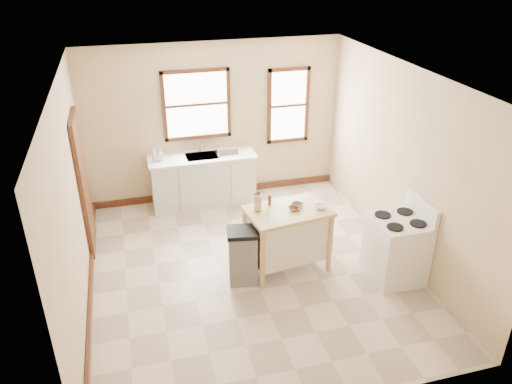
{
  "coord_description": "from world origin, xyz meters",
  "views": [
    {
      "loc": [
        -1.48,
        -5.75,
        4.28
      ],
      "look_at": [
        0.19,
        0.4,
        1.04
      ],
      "focal_mm": 35.0,
      "sensor_mm": 36.0,
      "label": 1
    }
  ],
  "objects_px": {
    "soap_bottle_b": "(161,155)",
    "dish_rack": "(227,151)",
    "bowl_c": "(321,207)",
    "pepper_grinder": "(270,200)",
    "trash_bin": "(243,256)",
    "soap_bottle_a": "(154,155)",
    "bowl_b": "(297,205)",
    "knife_block": "(258,203)",
    "gas_stove": "(397,240)",
    "kitchen_island": "(287,238)",
    "bowl_a": "(294,209)"
  },
  "relations": [
    {
      "from": "soap_bottle_a",
      "to": "knife_block",
      "type": "relative_size",
      "value": 1.08
    },
    {
      "from": "knife_block",
      "to": "bowl_b",
      "type": "height_order",
      "value": "knife_block"
    },
    {
      "from": "bowl_c",
      "to": "pepper_grinder",
      "type": "bearing_deg",
      "value": 156.04
    },
    {
      "from": "kitchen_island",
      "to": "bowl_a",
      "type": "height_order",
      "value": "bowl_a"
    },
    {
      "from": "gas_stove",
      "to": "bowl_c",
      "type": "bearing_deg",
      "value": 149.99
    },
    {
      "from": "bowl_a",
      "to": "dish_rack",
      "type": "bearing_deg",
      "value": 101.63
    },
    {
      "from": "soap_bottle_a",
      "to": "gas_stove",
      "type": "relative_size",
      "value": 0.18
    },
    {
      "from": "bowl_c",
      "to": "soap_bottle_b",
      "type": "bearing_deg",
      "value": 130.39
    },
    {
      "from": "dish_rack",
      "to": "pepper_grinder",
      "type": "distance_m",
      "value": 2.03
    },
    {
      "from": "soap_bottle_b",
      "to": "bowl_a",
      "type": "height_order",
      "value": "soap_bottle_b"
    },
    {
      "from": "kitchen_island",
      "to": "trash_bin",
      "type": "distance_m",
      "value": 0.72
    },
    {
      "from": "knife_block",
      "to": "trash_bin",
      "type": "height_order",
      "value": "knife_block"
    },
    {
      "from": "bowl_c",
      "to": "gas_stove",
      "type": "distance_m",
      "value": 1.13
    },
    {
      "from": "bowl_a",
      "to": "kitchen_island",
      "type": "bearing_deg",
      "value": 161.42
    },
    {
      "from": "gas_stove",
      "to": "kitchen_island",
      "type": "bearing_deg",
      "value": 155.57
    },
    {
      "from": "pepper_grinder",
      "to": "gas_stove",
      "type": "xyz_separation_m",
      "value": [
        1.58,
        -0.83,
        -0.42
      ]
    },
    {
      "from": "gas_stove",
      "to": "dish_rack",
      "type": "bearing_deg",
      "value": 121.68
    },
    {
      "from": "kitchen_island",
      "to": "bowl_a",
      "type": "relative_size",
      "value": 7.24
    },
    {
      "from": "kitchen_island",
      "to": "gas_stove",
      "type": "distance_m",
      "value": 1.51
    },
    {
      "from": "knife_block",
      "to": "pepper_grinder",
      "type": "xyz_separation_m",
      "value": [
        0.2,
        0.09,
        -0.03
      ]
    },
    {
      "from": "soap_bottle_b",
      "to": "kitchen_island",
      "type": "height_order",
      "value": "soap_bottle_b"
    },
    {
      "from": "knife_block",
      "to": "bowl_c",
      "type": "relative_size",
      "value": 1.26
    },
    {
      "from": "pepper_grinder",
      "to": "soap_bottle_b",
      "type": "bearing_deg",
      "value": 123.04
    },
    {
      "from": "trash_bin",
      "to": "gas_stove",
      "type": "distance_m",
      "value": 2.13
    },
    {
      "from": "soap_bottle_a",
      "to": "trash_bin",
      "type": "xyz_separation_m",
      "value": [
        0.94,
        -2.43,
        -0.62
      ]
    },
    {
      "from": "bowl_b",
      "to": "trash_bin",
      "type": "height_order",
      "value": "bowl_b"
    },
    {
      "from": "pepper_grinder",
      "to": "bowl_b",
      "type": "relative_size",
      "value": 0.94
    },
    {
      "from": "soap_bottle_b",
      "to": "dish_rack",
      "type": "bearing_deg",
      "value": 1.66
    },
    {
      "from": "trash_bin",
      "to": "dish_rack",
      "type": "bearing_deg",
      "value": 92.3
    },
    {
      "from": "gas_stove",
      "to": "bowl_b",
      "type": "bearing_deg",
      "value": 150.52
    },
    {
      "from": "bowl_a",
      "to": "soap_bottle_b",
      "type": "bearing_deg",
      "value": 125.43
    },
    {
      "from": "pepper_grinder",
      "to": "gas_stove",
      "type": "height_order",
      "value": "gas_stove"
    },
    {
      "from": "soap_bottle_a",
      "to": "soap_bottle_b",
      "type": "height_order",
      "value": "soap_bottle_a"
    },
    {
      "from": "soap_bottle_b",
      "to": "gas_stove",
      "type": "distance_m",
      "value": 4.1
    },
    {
      "from": "soap_bottle_a",
      "to": "bowl_c",
      "type": "height_order",
      "value": "soap_bottle_a"
    },
    {
      "from": "soap_bottle_b",
      "to": "knife_block",
      "type": "height_order",
      "value": "knife_block"
    },
    {
      "from": "dish_rack",
      "to": "trash_bin",
      "type": "height_order",
      "value": "dish_rack"
    },
    {
      "from": "bowl_b",
      "to": "trash_bin",
      "type": "bearing_deg",
      "value": -163.58
    },
    {
      "from": "pepper_grinder",
      "to": "bowl_b",
      "type": "bearing_deg",
      "value": -20.78
    },
    {
      "from": "dish_rack",
      "to": "bowl_b",
      "type": "bearing_deg",
      "value": -84.1
    },
    {
      "from": "pepper_grinder",
      "to": "trash_bin",
      "type": "height_order",
      "value": "pepper_grinder"
    },
    {
      "from": "bowl_b",
      "to": "bowl_c",
      "type": "distance_m",
      "value": 0.33
    },
    {
      "from": "pepper_grinder",
      "to": "bowl_c",
      "type": "relative_size",
      "value": 0.95
    },
    {
      "from": "kitchen_island",
      "to": "bowl_c",
      "type": "xyz_separation_m",
      "value": [
        0.45,
        -0.09,
        0.49
      ]
    },
    {
      "from": "knife_block",
      "to": "bowl_a",
      "type": "xyz_separation_m",
      "value": [
        0.48,
        -0.13,
        -0.08
      ]
    },
    {
      "from": "dish_rack",
      "to": "trash_bin",
      "type": "distance_m",
      "value": 2.5
    },
    {
      "from": "kitchen_island",
      "to": "pepper_grinder",
      "type": "bearing_deg",
      "value": 128.18
    },
    {
      "from": "kitchen_island",
      "to": "gas_stove",
      "type": "relative_size",
      "value": 0.96
    },
    {
      "from": "soap_bottle_b",
      "to": "trash_bin",
      "type": "distance_m",
      "value": 2.63
    },
    {
      "from": "trash_bin",
      "to": "gas_stove",
      "type": "xyz_separation_m",
      "value": [
        2.07,
        -0.44,
        0.18
      ]
    }
  ]
}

